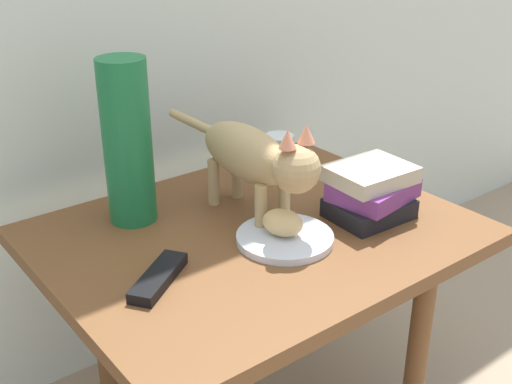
% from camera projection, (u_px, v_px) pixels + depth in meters
% --- Properties ---
extents(side_table, '(0.81, 0.64, 0.51)m').
position_uv_depth(side_table, '(256.00, 257.00, 1.29)').
color(side_table, brown).
rests_on(side_table, ground).
extents(plate, '(0.19, 0.19, 0.01)m').
position_uv_depth(plate, '(285.00, 238.00, 1.22)').
color(plate, silver).
rests_on(plate, side_table).
extents(bread_roll, '(0.09, 0.10, 0.05)m').
position_uv_depth(bread_roll, '(283.00, 223.00, 1.21)').
color(bread_roll, '#E0BC7A').
rests_on(bread_roll, plate).
extents(cat, '(0.09, 0.48, 0.23)m').
position_uv_depth(cat, '(255.00, 157.00, 1.26)').
color(cat, tan).
rests_on(cat, side_table).
extents(book_stack, '(0.18, 0.15, 0.11)m').
position_uv_depth(book_stack, '(371.00, 192.00, 1.30)').
color(book_stack, black).
rests_on(book_stack, side_table).
extents(green_vase, '(0.09, 0.09, 0.33)m').
position_uv_depth(green_vase, '(127.00, 142.00, 1.24)').
color(green_vase, '#196B38').
rests_on(green_vase, side_table).
extents(candle_jar, '(0.07, 0.07, 0.08)m').
position_uv_depth(candle_jar, '(279.00, 154.00, 1.53)').
color(candle_jar, silver).
rests_on(candle_jar, side_table).
extents(tv_remote, '(0.15, 0.12, 0.02)m').
position_uv_depth(tv_remote, '(159.00, 277.00, 1.09)').
color(tv_remote, black).
rests_on(tv_remote, side_table).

